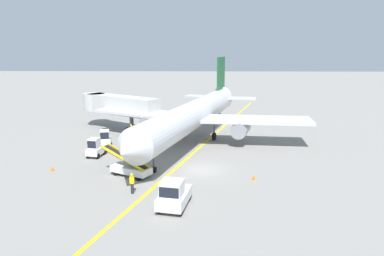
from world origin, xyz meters
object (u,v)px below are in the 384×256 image
(pushback_tug, at_px, (174,195))
(baggage_tug_near_wing, at_px, (96,148))
(airliner, at_px, (194,114))
(jet_bridge, at_px, (115,105))
(belt_loader_aft_hold, at_px, (143,144))
(safety_cone_nose_left, at_px, (254,177))
(baggage_tug_by_cargo_door, at_px, (105,139))
(safety_cone_nose_right, at_px, (52,169))
(belt_loader_forward_hold, at_px, (130,167))
(ground_crew_marshaller, at_px, (132,183))

(pushback_tug, bearing_deg, baggage_tug_near_wing, 127.31)
(airliner, relative_size, baggage_tug_near_wing, 13.35)
(airliner, bearing_deg, jet_bridge, 149.24)
(airliner, relative_size, jet_bridge, 2.85)
(belt_loader_aft_hold, height_order, safety_cone_nose_left, belt_loader_aft_hold)
(airliner, height_order, belt_loader_aft_hold, airliner)
(baggage_tug_near_wing, height_order, safety_cone_nose_left, baggage_tug_near_wing)
(baggage_tug_by_cargo_door, bearing_deg, safety_cone_nose_right, -108.26)
(belt_loader_forward_hold, bearing_deg, safety_cone_nose_right, 172.26)
(airliner, bearing_deg, baggage_tug_by_cargo_door, -164.70)
(airliner, bearing_deg, safety_cone_nose_right, -139.41)
(airliner, height_order, ground_crew_marshaller, airliner)
(baggage_tug_near_wing, xyz_separation_m, safety_cone_nose_right, (-2.81, -4.62, -0.71))
(pushback_tug, xyz_separation_m, safety_cone_nose_right, (-12.12, 7.60, -0.77))
(belt_loader_forward_hold, relative_size, safety_cone_nose_right, 11.38)
(jet_bridge, bearing_deg, safety_cone_nose_right, -95.64)
(belt_loader_forward_hold, xyz_separation_m, ground_crew_marshaller, (0.98, -4.09, 0.13))
(jet_bridge, height_order, safety_cone_nose_left, jet_bridge)
(belt_loader_aft_hold, distance_m, safety_cone_nose_right, 10.38)
(airliner, relative_size, belt_loader_forward_hold, 6.91)
(baggage_tug_by_cargo_door, relative_size, belt_loader_forward_hold, 0.53)
(baggage_tug_near_wing, xyz_separation_m, ground_crew_marshaller, (5.81, -9.75, -0.02))
(ground_crew_marshaller, bearing_deg, pushback_tug, -35.22)
(pushback_tug, distance_m, ground_crew_marshaller, 4.30)
(jet_bridge, bearing_deg, safety_cone_nose_left, -49.55)
(belt_loader_forward_hold, bearing_deg, belt_loader_aft_hold, 91.20)
(pushback_tug, distance_m, baggage_tug_near_wing, 15.37)
(airliner, height_order, safety_cone_nose_left, airliner)
(baggage_tug_by_cargo_door, bearing_deg, belt_loader_forward_hold, -63.07)
(pushback_tug, xyz_separation_m, ground_crew_marshaller, (-3.51, 2.48, -0.08))
(baggage_tug_by_cargo_door, bearing_deg, ground_crew_marshaller, -66.86)
(ground_crew_marshaller, bearing_deg, jet_bridge, 106.34)
(jet_bridge, bearing_deg, belt_loader_forward_hold, -73.06)
(belt_loader_forward_hold, xyz_separation_m, belt_loader_aft_hold, (-0.17, 8.23, 0.00))
(baggage_tug_near_wing, height_order, belt_loader_aft_hold, belt_loader_aft_hold)
(jet_bridge, bearing_deg, airliner, -30.76)
(baggage_tug_near_wing, bearing_deg, safety_cone_nose_right, -121.25)
(jet_bridge, relative_size, safety_cone_nose_left, 27.54)
(jet_bridge, relative_size, safety_cone_nose_right, 27.54)
(baggage_tug_near_wing, height_order, belt_loader_forward_hold, belt_loader_forward_hold)
(belt_loader_forward_hold, xyz_separation_m, safety_cone_nose_right, (-7.63, 1.04, -0.56))
(airliner, distance_m, belt_loader_aft_hold, 7.57)
(jet_bridge, xyz_separation_m, pushback_tug, (10.33, -25.74, -2.55))
(baggage_tug_near_wing, bearing_deg, pushback_tug, -52.69)
(airliner, relative_size, ground_crew_marshaller, 20.35)
(pushback_tug, distance_m, belt_loader_forward_hold, 7.96)
(belt_loader_aft_hold, xyz_separation_m, ground_crew_marshaller, (1.15, -12.32, 0.13))
(belt_loader_aft_hold, bearing_deg, ground_crew_marshaller, -84.65)
(airliner, xyz_separation_m, ground_crew_marshaller, (-4.62, -16.46, -2.51))
(ground_crew_marshaller, distance_m, safety_cone_nose_left, 10.73)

